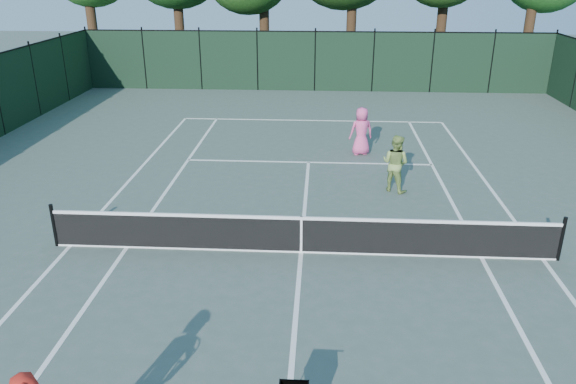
{
  "coord_description": "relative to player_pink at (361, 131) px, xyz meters",
  "views": [
    {
      "loc": [
        0.4,
        -11.51,
        6.2
      ],
      "look_at": [
        -0.36,
        1.0,
        1.1
      ],
      "focal_mm": 35.0,
      "sensor_mm": 36.0,
      "label": 1
    }
  ],
  "objects": [
    {
      "name": "ground",
      "position": [
        -1.79,
        -7.41,
        -0.83
      ],
      "size": [
        90.0,
        90.0,
        0.0
      ],
      "primitive_type": "plane",
      "color": "#46564D",
      "rests_on": "ground"
    },
    {
      "name": "sideline_doubles_left",
      "position": [
        -7.28,
        -7.41,
        -0.83
      ],
      "size": [
        0.1,
        23.77,
        0.01
      ],
      "primitive_type": "cube",
      "color": "white",
      "rests_on": "ground"
    },
    {
      "name": "sideline_doubles_right",
      "position": [
        3.69,
        -7.41,
        -0.83
      ],
      "size": [
        0.1,
        23.77,
        0.01
      ],
      "primitive_type": "cube",
      "color": "white",
      "rests_on": "ground"
    },
    {
      "name": "sideline_singles_left",
      "position": [
        -5.91,
        -7.41,
        -0.83
      ],
      "size": [
        0.1,
        23.77,
        0.01
      ],
      "primitive_type": "cube",
      "color": "white",
      "rests_on": "ground"
    },
    {
      "name": "sideline_singles_right",
      "position": [
        2.32,
        -7.41,
        -0.83
      ],
      "size": [
        0.1,
        23.77,
        0.01
      ],
      "primitive_type": "cube",
      "color": "white",
      "rests_on": "ground"
    },
    {
      "name": "baseline_far",
      "position": [
        -1.79,
        4.48,
        -0.83
      ],
      "size": [
        10.97,
        0.1,
        0.01
      ],
      "primitive_type": "cube",
      "color": "white",
      "rests_on": "ground"
    },
    {
      "name": "service_line_far",
      "position": [
        -1.79,
        -1.01,
        -0.83
      ],
      "size": [
        8.23,
        0.1,
        0.01
      ],
      "primitive_type": "cube",
      "color": "white",
      "rests_on": "ground"
    },
    {
      "name": "center_service_line",
      "position": [
        -1.79,
        -7.41,
        -0.83
      ],
      "size": [
        0.1,
        12.8,
        0.01
      ],
      "primitive_type": "cube",
      "color": "white",
      "rests_on": "ground"
    },
    {
      "name": "tennis_net",
      "position": [
        -1.79,
        -7.41,
        -0.36
      ],
      "size": [
        11.69,
        0.09,
        1.06
      ],
      "color": "black",
      "rests_on": "ground"
    },
    {
      "name": "fence_far",
      "position": [
        -1.79,
        10.59,
        0.67
      ],
      "size": [
        24.0,
        0.05,
        3.0
      ],
      "primitive_type": "cube",
      "color": "black",
      "rests_on": "ground"
    },
    {
      "name": "player_pink",
      "position": [
        0.0,
        0.0,
        0.0
      ],
      "size": [
        0.92,
        0.72,
        1.67
      ],
      "rotation": [
        0.0,
        0.0,
        3.4
      ],
      "color": "#E25090",
      "rests_on": "ground"
    },
    {
      "name": "player_green",
      "position": [
        0.78,
        -3.38,
        0.01
      ],
      "size": [
        1.04,
        0.99,
        1.69
      ],
      "rotation": [
        0.0,
        0.0,
        2.54
      ],
      "color": "#87A552",
      "rests_on": "ground"
    }
  ]
}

